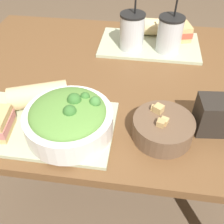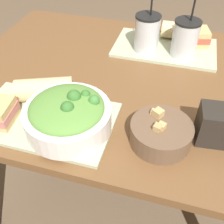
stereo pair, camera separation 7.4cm
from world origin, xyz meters
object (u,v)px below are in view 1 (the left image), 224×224
Objects in this scene: baguette_far at (161,27)px; chip_bag at (221,115)px; baguette_near at (39,95)px; drink_cup_dark at (132,32)px; soup_bowl at (163,128)px; drink_cup_red at (169,35)px; sandwich_far at (177,32)px; salad_bowl at (69,118)px.

chip_bag is at bearing -162.58° from baguette_far.
baguette_near is 0.63m from baguette_far.
baguette_near is at bearing -122.28° from drink_cup_dark.
soup_bowl is 1.19× the size of baguette_far.
drink_cup_dark is 1.57× the size of chip_bag.
drink_cup_red is at bearing 87.56° from soup_bowl.
sandwich_far is at bearing -63.30° from baguette_near.
chip_bag reaches higher than baguette_near.
drink_cup_red reaches higher than baguette_far.
sandwich_far is 0.58× the size of drink_cup_dark.
chip_bag reaches higher than sandwich_far.
sandwich_far is at bearing 62.36° from salad_bowl.
soup_bowl is at bearing -178.81° from baguette_far.
baguette_near is 0.55m from drink_cup_red.
baguette_near is (-0.37, 0.07, 0.01)m from soup_bowl.
salad_bowl is at bearing -174.88° from chip_bag.
drink_cup_red reaches higher than salad_bowl.
chip_bag is (0.53, -0.02, 0.01)m from baguette_near.
soup_bowl is at bearing -74.62° from drink_cup_dark.
drink_cup_red is 0.43m from chip_bag.
salad_bowl is 0.66m from sandwich_far.
drink_cup_dark is at bearing 105.38° from soup_bowl.
baguette_far reaches higher than sandwich_far.
chip_bag is (0.17, -0.54, 0.01)m from baguette_far.
chip_bag reaches higher than soup_bowl.
salad_bowl is at bearing -104.44° from drink_cup_dark.
baguette_near is at bearing 172.08° from chip_bag.
baguette_far is at bearing -57.13° from baguette_near.
drink_cup_dark is (-0.12, -0.13, 0.03)m from baguette_far.
baguette_near reaches higher than sandwich_far.
salad_bowl is 0.25m from soup_bowl.
sandwich_far is at bearing 28.96° from drink_cup_dark.
baguette_far is 0.63× the size of drink_cup_dark.
chip_bag is (0.14, -0.41, -0.02)m from drink_cup_red.
baguette_far is (0.24, 0.62, -0.01)m from salad_bowl.
baguette_near is 0.46m from drink_cup_dark.
drink_cup_dark is 0.15m from drink_cup_red.
sandwich_far is at bearing 84.27° from soup_bowl.
chip_bag is at bearing -114.28° from baguette_near.
baguette_near is 0.84× the size of drink_cup_dark.
salad_bowl is at bearing -119.11° from drink_cup_red.
baguette_far is 0.99× the size of chip_bag.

